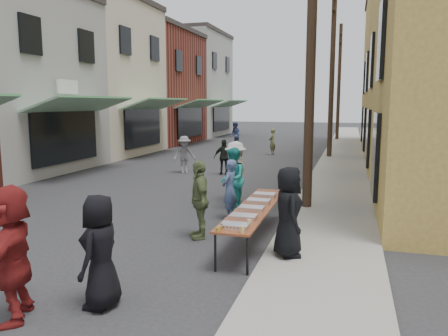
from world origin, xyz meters
The scene contains 27 objects.
ground centered at (0.00, 0.00, 0.00)m, with size 120.00×120.00×0.00m, color #28282B.
sidewalk centered at (5.00, 15.00, 0.05)m, with size 2.20×60.00×0.10m, color gray.
storefront_row centered at (-10.00, 14.96, 4.12)m, with size 8.00×37.00×9.00m.
utility_pole_near centered at (4.30, 3.00, 4.50)m, with size 0.26×0.26×9.00m, color #2D2116.
utility_pole_mid centered at (4.30, 15.00, 4.50)m, with size 0.26×0.26×9.00m, color #2D2116.
utility_pole_far centered at (4.30, 27.00, 4.50)m, with size 0.26×0.26×9.00m, color #2D2116.
serving_table centered at (3.50, -0.13, 0.71)m, with size 0.70×4.00×0.75m.
catering_tray_sausage centered at (3.50, -1.78, 0.79)m, with size 0.50×0.33×0.08m, color maroon.
catering_tray_foil_b centered at (3.50, -1.13, 0.79)m, with size 0.50×0.33×0.08m, color #B2B2B7.
catering_tray_buns centered at (3.50, -0.43, 0.79)m, with size 0.50×0.33×0.08m, color tan.
catering_tray_foil_d centered at (3.50, 0.27, 0.79)m, with size 0.50×0.33×0.08m, color #B2B2B7.
catering_tray_buns_end centered at (3.50, 0.97, 0.79)m, with size 0.50×0.33×0.08m, color tan.
condiment_jar_a centered at (3.28, -2.08, 0.79)m, with size 0.07×0.07×0.08m, color #A57F26.
condiment_jar_b centered at (3.28, -1.98, 0.79)m, with size 0.07×0.07×0.08m, color #A57F26.
condiment_jar_c centered at (3.28, -1.88, 0.79)m, with size 0.07×0.07×0.08m, color #A57F26.
cup_stack centered at (3.70, -2.03, 0.81)m, with size 0.08×0.08×0.12m, color tan.
guest_front_a centered at (2.03, -3.73, 0.83)m, with size 0.81×0.53×1.66m, color black.
guest_front_b centered at (2.50, 1.49, 0.77)m, with size 0.56×0.37×1.53m, color #465A87.
guest_front_c centered at (2.31, 2.45, 0.87)m, with size 0.85×0.66×1.74m, color teal.
guest_front_d centered at (2.12, 3.48, 0.91)m, with size 1.17×0.67×1.82m, color silver.
guest_front_e centered at (2.30, -0.24, 0.86)m, with size 1.01×0.42×1.72m, color #5B6C3E.
guest_queue_back centered at (1.08, -4.39, 0.94)m, with size 1.74×0.55×1.88m, color maroon.
server centered at (4.35, -1.11, 0.94)m, with size 0.82×0.54×1.69m, color black.
passerby_left centered at (-1.33, 8.10, 0.79)m, with size 1.01×0.58×1.57m, color slate.
passerby_mid centered at (0.41, 8.14, 0.73)m, with size 0.86×0.36×1.47m, color black.
passerby_right centered at (1.07, 15.67, 0.75)m, with size 0.55×0.36×1.50m, color #616B3E.
passerby_far centered at (-1.96, 18.82, 0.86)m, with size 0.84×0.65×1.72m, color #414F7E.
Camera 1 is at (5.42, -9.00, 2.94)m, focal length 35.00 mm.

